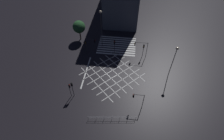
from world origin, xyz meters
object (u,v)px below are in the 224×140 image
Objects in this scene: traffic_light_se_main at (91,42)px; traffic_light_se_cross at (86,44)px; street_lamp_west at (175,54)px; traffic_light_sw_cross at (144,48)px; traffic_light_sw_main at (141,46)px; traffic_light_median_south at (114,44)px; traffic_light_ne_cross at (72,87)px; street_tree_near at (79,27)px; traffic_light_nw_main at (138,98)px; street_lamp_east at (101,20)px; traffic_light_ne_main at (70,88)px.

traffic_light_se_main is 1.08× the size of traffic_light_se_cross.
traffic_light_se_main is 20.01m from street_lamp_west.
traffic_light_sw_cross is 1.02m from traffic_light_sw_main.
traffic_light_median_south is 0.99× the size of traffic_light_ne_cross.
traffic_light_ne_cross is 0.70× the size of street_tree_near.
traffic_light_se_main is 0.70× the size of street_tree_near.
traffic_light_sw_main is at bearing -91.03° from traffic_light_nw_main.
traffic_light_sw_main reaches higher than traffic_light_nw_main.
traffic_light_nw_main is (0.26, 14.52, -0.47)m from traffic_light_sw_main.
street_tree_near is at bearing -107.04° from traffic_light_sw_cross.
street_lamp_east reaches higher than traffic_light_se_main.
traffic_light_sw_main is 9.04m from street_lamp_west.
traffic_light_sw_cross is 17.91m from street_tree_near.
traffic_light_sw_main is 1.15× the size of traffic_light_nw_main.
traffic_light_sw_cross is 14.17m from traffic_light_se_cross.
street_tree_near reaches higher than traffic_light_sw_main.
street_lamp_east is 18.53m from street_lamp_west.
traffic_light_nw_main is 19.57m from traffic_light_se_cross.
traffic_light_sw_cross is 7.12m from traffic_light_median_south.
traffic_light_sw_cross is at bearing -94.12° from traffic_light_nw_main.
street_lamp_east is at bearing -16.42° from traffic_light_sw_main.
street_tree_near is at bearing 131.30° from traffic_light_se_main.
traffic_light_ne_main is 19.33m from street_tree_near.
street_lamp_east is at bearing 129.09° from traffic_light_se_cross.
traffic_light_nw_main reaches higher than traffic_light_se_cross.
traffic_light_ne_cross reaches higher than traffic_light_ne_main.
traffic_light_nw_main is 0.49× the size of street_lamp_west.
traffic_light_nw_main is (1.05, 14.63, 0.15)m from traffic_light_sw_cross.
traffic_light_nw_main is 20.46m from street_lamp_east.
street_lamp_west reaches higher than traffic_light_nw_main.
traffic_light_sw_cross is at bearing 44.41° from traffic_light_ne_main.
street_lamp_west reaches higher than traffic_light_se_cross.
traffic_light_median_south is at bearing 0.12° from traffic_light_se_main.
street_lamp_west is at bearing 141.22° from traffic_light_sw_main.
traffic_light_median_south is 0.99× the size of traffic_light_se_main.
street_tree_near is (16.29, -5.35, 0.57)m from traffic_light_sw_main.
traffic_light_nw_main is at bearing 128.90° from street_tree_near.
street_tree_near is at bearing -25.01° from street_lamp_west.
street_lamp_east reaches higher than traffic_light_median_south.
traffic_light_sw_main is at bearing -81.91° from traffic_light_sw_cross.
street_lamp_east reaches higher than street_lamp_west.
street_lamp_west is at bearing 75.02° from traffic_light_se_cross.
traffic_light_ne_main is 1.04× the size of traffic_light_se_cross.
traffic_light_se_main is 6.40m from street_tree_near.
traffic_light_ne_cross is (12.63, -1.07, -0.07)m from traffic_light_nw_main.
traffic_light_se_cross is 0.35× the size of street_lamp_east.
traffic_light_se_cross is (7.07, 0.62, -0.17)m from traffic_light_median_south.
street_lamp_east is at bearing -104.68° from traffic_light_sw_cross.
street_lamp_east reaches higher than traffic_light_sw_main.
traffic_light_sw_main is 18.64m from traffic_light_ne_cross.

